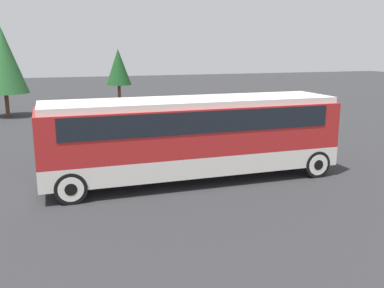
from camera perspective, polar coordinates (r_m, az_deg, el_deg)
ground_plane at (r=15.84m, az=0.00°, el=-4.76°), size 120.00×120.00×0.00m
tour_bus at (r=15.42m, az=0.34°, el=1.68°), size 10.68×2.67×2.99m
parked_car_near at (r=23.44m, az=5.46°, el=2.81°), size 4.61×1.87×1.50m
parked_car_mid at (r=20.59m, az=-6.78°, el=1.19°), size 4.62×1.88×1.36m
tree_left at (r=32.64m, az=-23.91°, el=10.21°), size 3.16×3.16×6.24m
tree_center at (r=38.93m, az=-9.79°, el=10.07°), size 2.20×2.20×4.68m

